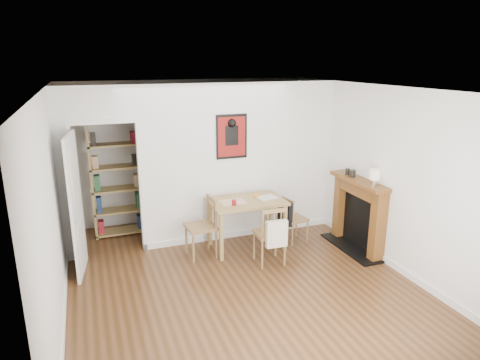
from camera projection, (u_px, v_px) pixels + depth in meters
name	position (u px, v px, depth m)	size (l,w,h in m)	color
ground	(237.00, 277.00, 6.00)	(5.20, 5.20, 0.00)	#59341C
room_shell	(214.00, 165.00, 6.89)	(5.20, 5.20, 5.20)	white
dining_table	(247.00, 206.00, 6.77)	(1.18, 0.75, 0.81)	#9A7D47
chair_left	(201.00, 227.00, 6.53)	(0.50, 0.50, 0.94)	olive
chair_right	(294.00, 219.00, 7.08)	(0.49, 0.45, 0.78)	olive
chair_front	(270.00, 234.00, 6.31)	(0.47, 0.53, 0.91)	olive
bookshelf	(117.00, 178.00, 7.25)	(0.86, 0.34, 2.04)	#9A7D47
fireplace	(359.00, 212.00, 6.78)	(0.45, 1.25, 1.16)	brown
red_glass	(234.00, 202.00, 6.50)	(0.07, 0.07, 0.09)	maroon
orange_fruit	(256.00, 195.00, 6.87)	(0.07, 0.07, 0.07)	orange
placemat	(233.00, 202.00, 6.66)	(0.38, 0.29, 0.00)	beige
notebook	(267.00, 197.00, 6.85)	(0.31, 0.22, 0.02)	silver
mantel_lamp	(375.00, 175.00, 6.26)	(0.15, 0.15, 0.24)	silver
ceramic_jar_a	(353.00, 173.00, 6.72)	(0.09, 0.09, 0.11)	black
ceramic_jar_b	(348.00, 172.00, 6.87)	(0.08, 0.08, 0.10)	black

